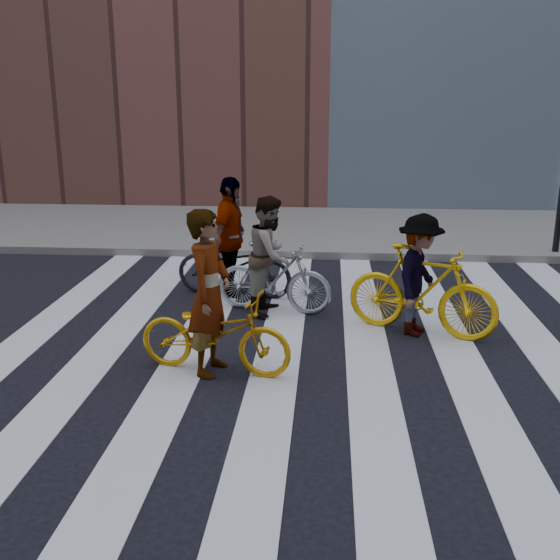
# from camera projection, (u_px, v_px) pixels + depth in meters

# --- Properties ---
(ground) EXTENTS (100.00, 100.00, 0.00)m
(ground) POSITION_uv_depth(u_px,v_px,m) (323.00, 364.00, 7.77)
(ground) COLOR black
(ground) RESTS_ON ground
(sidewalk_far) EXTENTS (100.00, 5.00, 0.15)m
(sidewalk_far) POSITION_uv_depth(u_px,v_px,m) (327.00, 230.00, 14.93)
(sidewalk_far) COLOR gray
(sidewalk_far) RESTS_ON ground
(zebra_crosswalk) EXTENTS (8.25, 10.00, 0.01)m
(zebra_crosswalk) POSITION_uv_depth(u_px,v_px,m) (323.00, 363.00, 7.77)
(zebra_crosswalk) COLOR silver
(zebra_crosswalk) RESTS_ON ground
(bike_yellow_left) EXTENTS (1.89, 0.96, 0.94)m
(bike_yellow_left) POSITION_uv_depth(u_px,v_px,m) (215.00, 333.00, 7.44)
(bike_yellow_left) COLOR orange
(bike_yellow_left) RESTS_ON ground
(bike_silver_mid) EXTENTS (1.78, 0.83, 1.03)m
(bike_silver_mid) POSITION_uv_depth(u_px,v_px,m) (274.00, 278.00, 9.47)
(bike_silver_mid) COLOR #94989D
(bike_silver_mid) RESTS_ON ground
(bike_yellow_right) EXTENTS (2.06, 1.29, 1.20)m
(bike_yellow_right) POSITION_uv_depth(u_px,v_px,m) (422.00, 291.00, 8.58)
(bike_yellow_right) COLOR yellow
(bike_yellow_right) RESTS_ON ground
(bike_dark_rear) EXTENTS (1.97, 1.03, 0.99)m
(bike_dark_rear) POSITION_uv_depth(u_px,v_px,m) (234.00, 265.00, 10.25)
(bike_dark_rear) COLOR black
(bike_dark_rear) RESTS_ON ground
(rider_left) EXTENTS (0.58, 0.77, 1.90)m
(rider_left) POSITION_uv_depth(u_px,v_px,m) (209.00, 293.00, 7.31)
(rider_left) COLOR slate
(rider_left) RESTS_ON ground
(rider_mid) EXTENTS (0.80, 0.95, 1.71)m
(rider_mid) POSITION_uv_depth(u_px,v_px,m) (270.00, 255.00, 9.38)
(rider_mid) COLOR slate
(rider_mid) RESTS_ON ground
(rider_right) EXTENTS (0.96, 1.19, 1.62)m
(rider_right) POSITION_uv_depth(u_px,v_px,m) (419.00, 275.00, 8.53)
(rider_right) COLOR slate
(rider_right) RESTS_ON ground
(rider_rear) EXTENTS (0.67, 1.17, 1.87)m
(rider_rear) POSITION_uv_depth(u_px,v_px,m) (230.00, 237.00, 10.13)
(rider_rear) COLOR slate
(rider_rear) RESTS_ON ground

